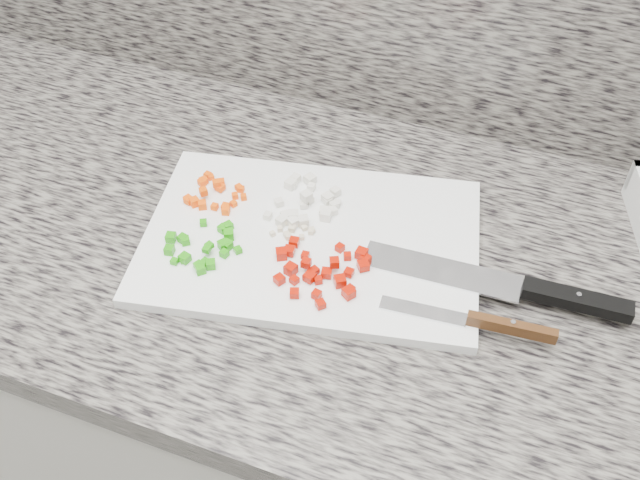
% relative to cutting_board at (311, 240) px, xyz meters
% --- Properties ---
extents(cabinet, '(3.92, 0.62, 0.86)m').
position_rel_cutting_board_xyz_m(cabinet, '(-0.00, 0.01, -0.48)').
color(cabinet, beige).
rests_on(cabinet, ground).
extents(countertop, '(3.96, 0.64, 0.04)m').
position_rel_cutting_board_xyz_m(countertop, '(-0.00, 0.01, -0.03)').
color(countertop, slate).
rests_on(countertop, cabinet).
extents(cutting_board, '(0.48, 0.36, 0.01)m').
position_rel_cutting_board_xyz_m(cutting_board, '(0.00, 0.00, 0.00)').
color(cutting_board, white).
rests_on(cutting_board, countertop).
extents(carrot_pile, '(0.08, 0.07, 0.02)m').
position_rel_cutting_board_xyz_m(carrot_pile, '(-0.15, 0.02, 0.01)').
color(carrot_pile, '#FF5105').
rests_on(carrot_pile, cutting_board).
extents(onion_pile, '(0.09, 0.11, 0.02)m').
position_rel_cutting_board_xyz_m(onion_pile, '(-0.03, 0.05, 0.01)').
color(onion_pile, silver).
rests_on(onion_pile, cutting_board).
extents(green_pepper_pile, '(0.10, 0.10, 0.02)m').
position_rel_cutting_board_xyz_m(green_pepper_pile, '(-0.12, -0.07, 0.01)').
color(green_pepper_pile, '#259B0E').
rests_on(green_pepper_pile, cutting_board).
extents(red_pepper_pile, '(0.12, 0.11, 0.02)m').
position_rel_cutting_board_xyz_m(red_pepper_pile, '(0.03, -0.05, 0.01)').
color(red_pepper_pile, '#B01102').
rests_on(red_pepper_pile, cutting_board).
extents(garlic_pile, '(0.05, 0.05, 0.01)m').
position_rel_cutting_board_xyz_m(garlic_pile, '(-0.03, 0.01, 0.01)').
color(garlic_pile, beige).
rests_on(garlic_pile, cutting_board).
extents(chef_knife, '(0.32, 0.05, 0.02)m').
position_rel_cutting_board_xyz_m(chef_knife, '(0.28, 0.00, 0.01)').
color(chef_knife, silver).
rests_on(chef_knife, cutting_board).
extents(paring_knife, '(0.20, 0.03, 0.02)m').
position_rel_cutting_board_xyz_m(paring_knife, '(0.24, -0.06, 0.01)').
color(paring_knife, silver).
rests_on(paring_knife, cutting_board).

